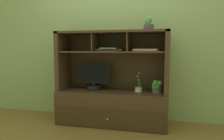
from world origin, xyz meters
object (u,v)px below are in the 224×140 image
Objects in this scene: magazine_stack_left at (146,50)px; potted_succulent at (149,25)px; potted_fern at (157,87)px; media_console at (112,96)px; magazine_stack_centre at (109,49)px; potted_orchid at (138,89)px; tv_monitor at (94,80)px.

potted_succulent is (0.03, -0.01, 0.33)m from magazine_stack_left.
magazine_stack_left is 1.94× the size of potted_succulent.
magazine_stack_left reaches higher than potted_fern.
magazine_stack_centre is (-0.03, -0.07, 0.67)m from media_console.
media_console is 5.62× the size of potted_orchid.
magazine_stack_centre is at bearing -176.89° from potted_fern.
media_console is 0.40m from potted_orchid.
tv_monitor is 1.29× the size of magazine_stack_centre.
magazine_stack_left is at bearing -2.74° from media_console.
tv_monitor is at bearing 167.83° from magazine_stack_centre.
media_console is 4.25× the size of magazine_stack_left.
tv_monitor reaches higher than potted_orchid.
potted_orchid is 0.75× the size of magazine_stack_left.
potted_orchid is at bearing 1.92° from tv_monitor.
media_console is 0.81m from magazine_stack_left.
magazine_stack_centre is at bearing -110.06° from media_console.
potted_orchid is 0.25m from potted_fern.
potted_orchid is (0.38, 0.01, 0.12)m from media_console.
tv_monitor is (-0.27, -0.02, 0.23)m from media_console.
potted_orchid is 0.73× the size of magazine_stack_centre.
media_console is 0.64m from potted_fern.
magazine_stack_centre is (-0.50, -0.05, 0.00)m from magazine_stack_left.
magazine_stack_left is (-0.15, 0.01, 0.51)m from potted_fern.
potted_fern is 0.48× the size of magazine_stack_centre.
potted_orchid is at bearing 170.85° from potted_fern.
magazine_stack_centre reaches higher than magazine_stack_left.
magazine_stack_left is 0.33m from potted_succulent.
magazine_stack_centre reaches higher than potted_fern.
magazine_stack_centre is 2.00× the size of potted_succulent.
potted_fern is at bearing -3.15° from media_console.
tv_monitor is 1.09m from potted_succulent.
potted_fern is (0.90, -0.02, -0.07)m from tv_monitor.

